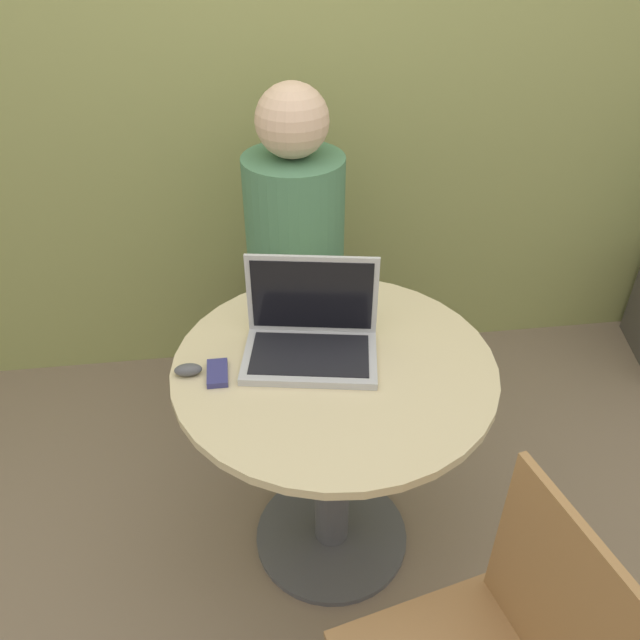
# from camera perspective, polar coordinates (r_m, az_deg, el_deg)

# --- Properties ---
(ground_plane) EXTENTS (12.00, 12.00, 0.00)m
(ground_plane) POSITION_cam_1_polar(r_m,az_deg,el_deg) (2.15, 1.04, -19.14)
(ground_plane) COLOR #7F6B56
(back_wall) EXTENTS (7.00, 0.05, 2.60)m
(back_wall) POSITION_cam_1_polar(r_m,az_deg,el_deg) (2.30, -2.63, 24.26)
(back_wall) COLOR #939956
(back_wall) RESTS_ON ground_plane
(round_table) EXTENTS (0.83, 0.83, 0.74)m
(round_table) POSITION_cam_1_polar(r_m,az_deg,el_deg) (1.75, 1.22, -9.34)
(round_table) COLOR #4C4C51
(round_table) RESTS_ON ground_plane
(laptop) EXTENTS (0.37, 0.27, 0.25)m
(laptop) POSITION_cam_1_polar(r_m,az_deg,el_deg) (1.60, -0.85, -1.35)
(laptop) COLOR #B7B7BC
(laptop) RESTS_ON round_table
(cell_phone) EXTENTS (0.05, 0.10, 0.02)m
(cell_phone) POSITION_cam_1_polar(r_m,az_deg,el_deg) (1.58, -9.36, -4.81)
(cell_phone) COLOR navy
(cell_phone) RESTS_ON round_table
(computer_mouse) EXTENTS (0.07, 0.04, 0.03)m
(computer_mouse) POSITION_cam_1_polar(r_m,az_deg,el_deg) (1.59, -11.97, -4.48)
(computer_mouse) COLOR #4C4C51
(computer_mouse) RESTS_ON round_table
(person_seated) EXTENTS (0.33, 0.51, 1.27)m
(person_seated) POSITION_cam_1_polar(r_m,az_deg,el_deg) (2.27, -2.31, 3.27)
(person_seated) COLOR #4C4742
(person_seated) RESTS_ON ground_plane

